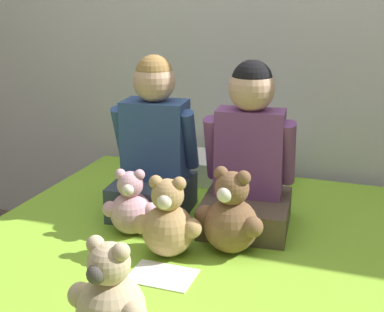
% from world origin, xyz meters
% --- Properties ---
extents(wall_behind_bed, '(8.00, 0.06, 2.50)m').
position_xyz_m(wall_behind_bed, '(0.00, 1.03, 1.25)').
color(wall_behind_bed, silver).
rests_on(wall_behind_bed, ground_plane).
extents(bed, '(1.53, 1.88, 0.47)m').
position_xyz_m(bed, '(0.00, 0.00, 0.23)').
color(bed, '#997F60').
rests_on(bed, ground_plane).
extents(child_on_left, '(0.35, 0.34, 0.64)m').
position_xyz_m(child_on_left, '(-0.19, 0.32, 0.74)').
color(child_on_left, '#384251').
rests_on(child_on_left, bed).
extents(child_on_right, '(0.37, 0.38, 0.64)m').
position_xyz_m(child_on_right, '(0.20, 0.33, 0.74)').
color(child_on_right, brown).
rests_on(child_on_right, bed).
extents(teddy_bear_held_by_left_child, '(0.21, 0.16, 0.25)m').
position_xyz_m(teddy_bear_held_by_left_child, '(-0.19, 0.09, 0.58)').
color(teddy_bear_held_by_left_child, '#DBA3B2').
rests_on(teddy_bear_held_by_left_child, bed).
extents(teddy_bear_held_by_right_child, '(0.25, 0.19, 0.31)m').
position_xyz_m(teddy_bear_held_by_right_child, '(0.20, 0.08, 0.60)').
color(teddy_bear_held_by_right_child, brown).
rests_on(teddy_bear_held_by_right_child, bed).
extents(teddy_bear_between_children, '(0.24, 0.18, 0.29)m').
position_xyz_m(teddy_bear_between_children, '(0.01, -0.02, 0.59)').
color(teddy_bear_between_children, tan).
rests_on(teddy_bear_between_children, bed).
extents(teddy_bear_at_foot_of_bed, '(0.24, 0.18, 0.29)m').
position_xyz_m(teddy_bear_at_foot_of_bed, '(0.05, -0.51, 0.59)').
color(teddy_bear_at_foot_of_bed, '#D1B78E').
rests_on(teddy_bear_at_foot_of_bed, bed).
extents(pillow_at_headboard, '(0.57, 0.27, 0.11)m').
position_xyz_m(pillow_at_headboard, '(0.00, 0.77, 0.53)').
color(pillow_at_headboard, white).
rests_on(pillow_at_headboard, bed).
extents(sign_card, '(0.21, 0.15, 0.00)m').
position_xyz_m(sign_card, '(0.05, -0.17, 0.47)').
color(sign_card, white).
rests_on(sign_card, bed).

